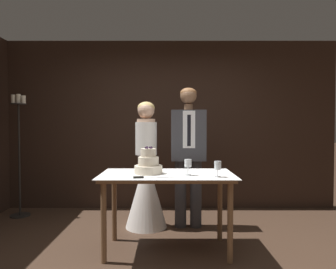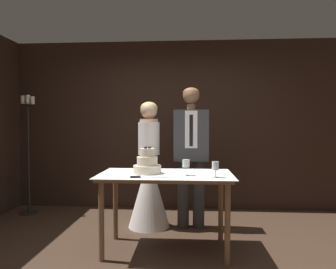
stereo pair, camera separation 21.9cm
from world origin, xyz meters
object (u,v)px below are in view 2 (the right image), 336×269
object	(u,v)px
tiered_cake	(147,164)
groom	(191,148)
bride	(149,180)
wine_glass_near	(215,167)
cake_knife	(143,177)
candle_stand	(28,153)
wine_glass_middle	(186,164)
cake_table	(166,183)

from	to	relation	value
tiered_cake	groom	size ratio (longest dim) A/B	0.16
bride	wine_glass_near	bearing A→B (deg)	-50.92
cake_knife	groom	xyz separation A→B (m)	(0.48, 1.01, 0.21)
tiered_cake	wine_glass_near	size ratio (longest dim) A/B	1.87
cake_knife	bride	size ratio (longest dim) A/B	0.24
wine_glass_near	groom	size ratio (longest dim) A/B	0.09
cake_knife	candle_stand	world-z (taller)	candle_stand
wine_glass_middle	bride	bearing A→B (deg)	119.93
wine_glass_near	cake_knife	bearing A→B (deg)	-175.09
groom	bride	bearing A→B (deg)	179.94
cake_table	candle_stand	distance (m)	2.49
wine_glass_near	groom	distance (m)	0.99
wine_glass_middle	cake_knife	bearing A→B (deg)	-158.34
cake_knife	wine_glass_near	bearing A→B (deg)	-3.81
wine_glass_near	wine_glass_middle	xyz separation A→B (m)	(-0.29, 0.11, 0.01)
wine_glass_middle	bride	size ratio (longest dim) A/B	0.10
groom	candle_stand	xyz separation A→B (m)	(-2.44, 0.47, -0.12)
wine_glass_near	wine_glass_middle	size ratio (longest dim) A/B	0.96
groom	cake_knife	bearing A→B (deg)	-115.25
tiered_cake	bride	world-z (taller)	bride
cake_knife	bride	xyz separation A→B (m)	(-0.07, 1.02, -0.22)
groom	candle_stand	bearing A→B (deg)	169.20
wine_glass_near	bride	distance (m)	1.27
bride	groom	xyz separation A→B (m)	(0.55, -0.00, 0.42)
cake_table	wine_glass_near	bearing A→B (deg)	-22.34
bride	groom	distance (m)	0.69
wine_glass_middle	groom	size ratio (longest dim) A/B	0.09
bride	candle_stand	distance (m)	1.97
tiered_cake	wine_glass_near	xyz separation A→B (m)	(0.70, -0.21, 0.01)
wine_glass_near	cake_table	bearing A→B (deg)	157.66
wine_glass_near	wine_glass_middle	world-z (taller)	wine_glass_middle
cake_table	candle_stand	world-z (taller)	candle_stand
wine_glass_near	wine_glass_middle	distance (m)	0.31
wine_glass_near	bride	bearing A→B (deg)	129.08
tiered_cake	candle_stand	xyz separation A→B (m)	(-1.97, 1.21, -0.01)
tiered_cake	cake_table	bearing A→B (deg)	-2.31
bride	groom	world-z (taller)	groom
candle_stand	cake_table	bearing A→B (deg)	-29.29
cake_table	tiered_cake	distance (m)	0.28
wine_glass_near	candle_stand	world-z (taller)	candle_stand
bride	groom	size ratio (longest dim) A/B	0.90
wine_glass_near	groom	xyz separation A→B (m)	(-0.23, 0.95, 0.11)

